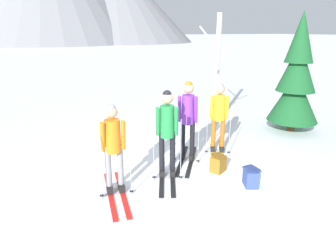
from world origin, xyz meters
The scene contains 9 objects.
ground_plane centered at (0.00, 0.00, 0.00)m, with size 400.00×400.00×0.00m, color white.
skier_in_orange centered at (-1.35, -0.33, 0.95)m, with size 0.60×1.73×1.70m.
skier_in_green centered at (-0.20, -0.16, 1.04)m, with size 0.94×1.55×1.82m.
skier_in_purple centered at (0.56, 0.37, 1.04)m, with size 1.24×1.56×1.86m.
skier_in_yellow centered at (1.49, 0.49, 0.98)m, with size 1.15×1.57×1.73m.
pine_tree_near centered at (4.38, 0.86, 1.58)m, with size 1.43×1.43×3.45m.
birch_tree_tall centered at (2.59, 2.25, 1.76)m, with size 0.88×1.25×3.41m.
backpack_on_snow_front centered at (1.09, -1.25, 0.19)m, with size 0.35×0.39×0.38m.
backpack_on_snow_beside centered at (0.87, -0.46, 0.19)m, with size 0.39×0.36×0.38m.
Camera 1 is at (-2.58, -5.27, 2.92)m, focal length 31.80 mm.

